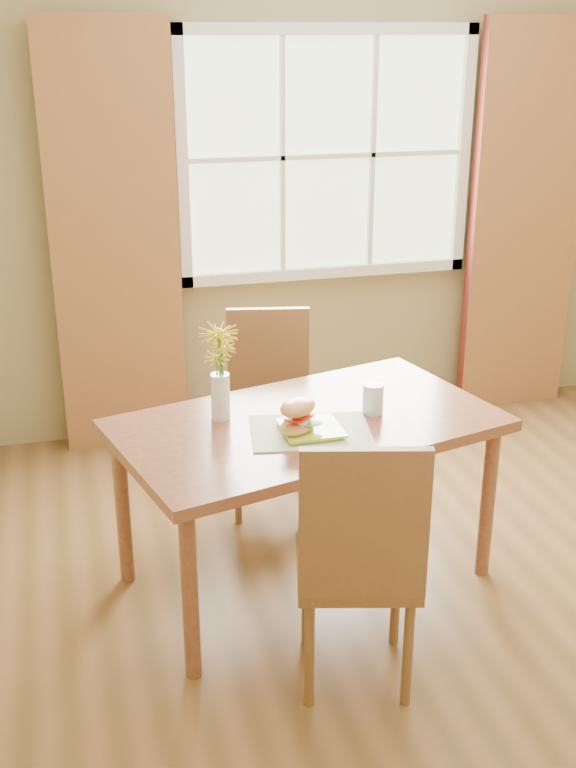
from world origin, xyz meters
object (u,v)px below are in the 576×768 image
(dining_table, at_px, (307,437))
(flower_vase, at_px, (220,361))
(chair_far, at_px, (269,401))
(croissant_sandwich, at_px, (298,416))
(water_glass, at_px, (373,399))
(chair_near, at_px, (359,556))

(dining_table, bearing_deg, flower_vase, 147.74)
(dining_table, bearing_deg, chair_far, 74.16)
(dining_table, distance_m, flower_vase, 0.46)
(croissant_sandwich, relative_size, water_glass, 1.68)
(chair_near, relative_size, chair_far, 1.05)
(dining_table, distance_m, chair_near, 0.71)
(dining_table, bearing_deg, croissant_sandwich, -134.44)
(croissant_sandwich, distance_m, flower_vase, 0.37)
(water_glass, bearing_deg, croissant_sandwich, -159.09)
(dining_table, relative_size, chair_far, 1.75)
(croissant_sandwich, bearing_deg, water_glass, -25.16)
(dining_table, distance_m, croissant_sandwich, 0.21)
(chair_far, distance_m, flower_vase, 0.82)
(chair_near, relative_size, croissant_sandwich, 4.72)
(dining_table, xyz_separation_m, water_glass, (0.27, 0.00, 0.13))
(dining_table, xyz_separation_m, chair_near, (-0.02, -0.70, -0.11))
(chair_near, xyz_separation_m, water_glass, (0.29, 0.70, 0.24))
(dining_table, distance_m, chair_far, 0.71)
(dining_table, height_order, water_glass, water_glass)
(dining_table, height_order, chair_far, chair_far)
(croissant_sandwich, height_order, water_glass, croissant_sandwich)
(croissant_sandwich, height_order, flower_vase, flower_vase)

